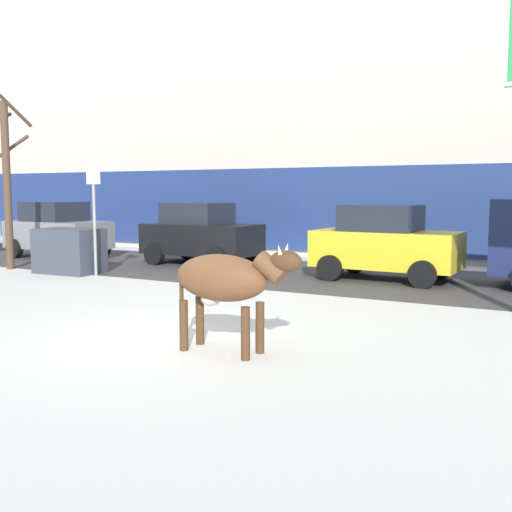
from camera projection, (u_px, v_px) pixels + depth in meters
The scene contains 11 objects.
ground_plane at pixel (156, 343), 8.59m from camera, with size 120.00×120.00×0.00m, color silver.
road_strip at pixel (341, 277), 15.31m from camera, with size 60.00×5.60×0.01m, color #423F3F.
building_facade at pixel (414, 69), 20.80m from camera, with size 44.00×6.10×13.00m.
cow_brown at pixel (226, 280), 7.98m from camera, with size 1.90×0.62×1.54m.
car_grey_hatchback at pixel (57, 230), 19.78m from camera, with size 3.56×2.02×1.86m.
car_black_hatchback at pixel (201, 234), 17.95m from camera, with size 3.56×2.02×1.86m.
car_yellow_hatchback at pixel (385, 243), 14.71m from camera, with size 3.56×2.02×1.86m.
pedestrian_by_cars at pixel (225, 229), 20.82m from camera, with size 0.36×0.24×1.73m.
bare_tree_right_lot at pixel (7, 179), 16.65m from camera, with size 1.24×1.23×4.78m.
dumpster at pixel (69, 251), 16.02m from camera, with size 1.70×1.10×1.20m, color #383D4C.
street_sign at pixel (94, 212), 15.36m from camera, with size 0.44×0.08×2.82m.
Camera 1 is at (5.26, -6.71, 2.17)m, focal length 41.69 mm.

